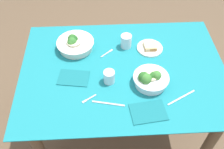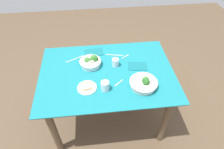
# 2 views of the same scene
# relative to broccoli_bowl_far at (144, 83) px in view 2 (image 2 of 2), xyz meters

# --- Properties ---
(ground_plane) EXTENTS (6.00, 6.00, 0.00)m
(ground_plane) POSITION_rel_broccoli_bowl_far_xyz_m (0.32, -0.22, -0.80)
(ground_plane) COLOR brown
(dining_table) EXTENTS (1.34, 0.95, 0.76)m
(dining_table) POSITION_rel_broccoli_bowl_far_xyz_m (0.32, -0.22, -0.16)
(dining_table) COLOR #197A84
(dining_table) RESTS_ON ground_plane
(broccoli_bowl_far) EXTENTS (0.26, 0.26, 0.10)m
(broccoli_bowl_far) POSITION_rel_broccoli_bowl_far_xyz_m (0.00, 0.00, 0.00)
(broccoli_bowl_far) COLOR silver
(broccoli_bowl_far) RESTS_ON dining_table
(broccoli_bowl_near) EXTENTS (0.22, 0.22, 0.11)m
(broccoli_bowl_near) POSITION_rel_broccoli_bowl_far_xyz_m (0.47, -0.35, 0.00)
(broccoli_bowl_near) COLOR white
(broccoli_bowl_near) RESTS_ON dining_table
(bread_side_plate) EXTENTS (0.18, 0.18, 0.04)m
(bread_side_plate) POSITION_rel_broccoli_bowl_far_xyz_m (0.52, -0.03, -0.03)
(bread_side_plate) COLOR silver
(bread_side_plate) RESTS_ON dining_table
(water_glass_center) EXTENTS (0.07, 0.07, 0.08)m
(water_glass_center) POSITION_rel_broccoli_bowl_far_xyz_m (0.22, -0.31, 0.00)
(water_glass_center) COLOR silver
(water_glass_center) RESTS_ON dining_table
(water_glass_side) EXTENTS (0.08, 0.08, 0.10)m
(water_glass_side) POSITION_rel_broccoli_bowl_far_xyz_m (0.36, 0.00, 0.01)
(water_glass_side) COLOR silver
(water_glass_side) RESTS_ON dining_table
(fork_by_far_bowl) EXTENTS (0.09, 0.08, 0.00)m
(fork_by_far_bowl) POSITION_rel_broccoli_bowl_far_xyz_m (0.22, -0.06, -0.04)
(fork_by_far_bowl) COLOR #B7B7BC
(fork_by_far_bowl) RESTS_ON dining_table
(fork_by_near_bowl) EXTENTS (0.09, 0.06, 0.00)m
(fork_by_near_bowl) POSITION_rel_broccoli_bowl_far_xyz_m (0.10, -0.45, -0.04)
(fork_by_near_bowl) COLOR #B7B7BC
(fork_by_near_bowl) RESTS_ON dining_table
(table_knife_left) EXTENTS (0.18, 0.10, 0.00)m
(table_knife_left) POSITION_rel_broccoli_bowl_far_xyz_m (0.64, -0.46, -0.04)
(table_knife_left) COLOR #B7B7BC
(table_knife_left) RESTS_ON dining_table
(table_knife_right) EXTENTS (0.19, 0.05, 0.00)m
(table_knife_right) POSITION_rel_broccoli_bowl_far_xyz_m (0.21, -0.48, -0.04)
(table_knife_right) COLOR #B7B7BC
(table_knife_right) RESTS_ON dining_table
(napkin_folded_upper) EXTENTS (0.22, 0.16, 0.01)m
(napkin_folded_upper) POSITION_rel_broccoli_bowl_far_xyz_m (0.43, -0.55, -0.04)
(napkin_folded_upper) COLOR #156870
(napkin_folded_upper) RESTS_ON dining_table
(napkin_folded_lower) EXTENTS (0.21, 0.16, 0.01)m
(napkin_folded_lower) POSITION_rel_broccoli_bowl_far_xyz_m (-0.00, -0.28, -0.04)
(napkin_folded_lower) COLOR #156870
(napkin_folded_lower) RESTS_ON dining_table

